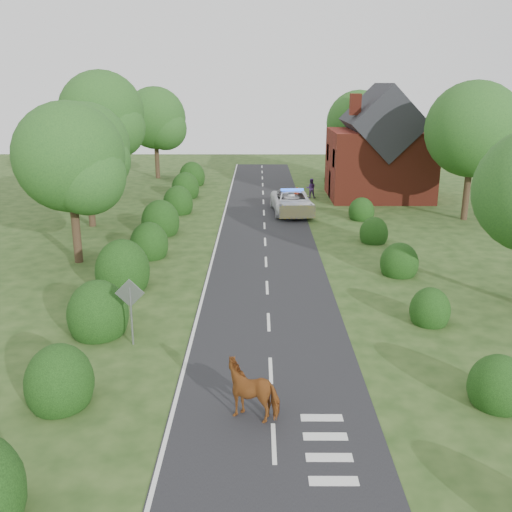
{
  "coord_description": "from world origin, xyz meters",
  "views": [
    {
      "loc": [
        -0.42,
        -17.01,
        9.18
      ],
      "look_at": [
        -0.52,
        8.86,
        1.3
      ],
      "focal_mm": 40.0,
      "sensor_mm": 36.0,
      "label": 1
    }
  ],
  "objects_px": {
    "road_sign": "(130,302)",
    "pedestrian_purple": "(311,188)",
    "cow": "(254,392)",
    "pedestrian_red": "(297,198)",
    "police_van": "(292,202)"
  },
  "relations": [
    {
      "from": "road_sign",
      "to": "pedestrian_purple",
      "type": "distance_m",
      "value": 29.21
    },
    {
      "from": "pedestrian_red",
      "to": "pedestrian_purple",
      "type": "bearing_deg",
      "value": -129.87
    },
    {
      "from": "cow",
      "to": "police_van",
      "type": "height_order",
      "value": "police_van"
    },
    {
      "from": "pedestrian_purple",
      "to": "pedestrian_red",
      "type": "bearing_deg",
      "value": 72.87
    },
    {
      "from": "road_sign",
      "to": "cow",
      "type": "height_order",
      "value": "road_sign"
    },
    {
      "from": "road_sign",
      "to": "police_van",
      "type": "relative_size",
      "value": 0.41
    },
    {
      "from": "police_van",
      "to": "pedestrian_red",
      "type": "height_order",
      "value": "police_van"
    },
    {
      "from": "road_sign",
      "to": "pedestrian_purple",
      "type": "relative_size",
      "value": 1.57
    },
    {
      "from": "cow",
      "to": "pedestrian_red",
      "type": "distance_m",
      "value": 28.18
    },
    {
      "from": "road_sign",
      "to": "pedestrian_purple",
      "type": "bearing_deg",
      "value": 72.15
    },
    {
      "from": "road_sign",
      "to": "police_van",
      "type": "height_order",
      "value": "road_sign"
    },
    {
      "from": "cow",
      "to": "police_van",
      "type": "relative_size",
      "value": 0.32
    },
    {
      "from": "road_sign",
      "to": "cow",
      "type": "relative_size",
      "value": 1.29
    },
    {
      "from": "pedestrian_purple",
      "to": "police_van",
      "type": "bearing_deg",
      "value": 73.51
    },
    {
      "from": "police_van",
      "to": "road_sign",
      "type": "bearing_deg",
      "value": -111.79
    }
  ]
}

